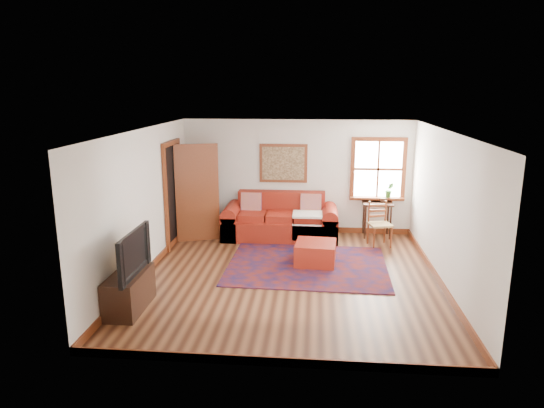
# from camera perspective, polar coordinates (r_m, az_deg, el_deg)

# --- Properties ---
(ground) EXTENTS (5.50, 5.50, 0.00)m
(ground) POSITION_cam_1_polar(r_m,az_deg,el_deg) (8.40, 2.06, -8.60)
(ground) COLOR #3B1C10
(ground) RESTS_ON ground
(room_envelope) EXTENTS (5.04, 5.54, 2.52)m
(room_envelope) POSITION_cam_1_polar(r_m,az_deg,el_deg) (7.94, 2.16, 2.54)
(room_envelope) COLOR silver
(room_envelope) RESTS_ON ground
(window) EXTENTS (1.18, 0.20, 1.38)m
(window) POSITION_cam_1_polar(r_m,az_deg,el_deg) (10.72, 12.51, 3.28)
(window) COLOR white
(window) RESTS_ON ground
(doorway) EXTENTS (0.89, 1.08, 2.14)m
(doorway) POSITION_cam_1_polar(r_m,az_deg,el_deg) (10.12, -9.87, 1.40)
(doorway) COLOR black
(doorway) RESTS_ON ground
(framed_artwork) EXTENTS (1.05, 0.07, 0.85)m
(framed_artwork) POSITION_cam_1_polar(r_m,az_deg,el_deg) (10.63, 1.34, 4.80)
(framed_artwork) COLOR brown
(framed_artwork) RESTS_ON ground
(persian_rug) EXTENTS (2.91, 2.35, 0.02)m
(persian_rug) POSITION_cam_1_polar(r_m,az_deg,el_deg) (8.92, 4.16, -7.21)
(persian_rug) COLOR #62160E
(persian_rug) RESTS_ON ground
(red_leather_sofa) EXTENTS (2.44, 1.01, 0.96)m
(red_leather_sofa) POSITION_cam_1_polar(r_m,az_deg,el_deg) (10.47, 1.03, -2.24)
(red_leather_sofa) COLOR maroon
(red_leather_sofa) RESTS_ON ground
(red_ottoman) EXTENTS (0.77, 0.77, 0.41)m
(red_ottoman) POSITION_cam_1_polar(r_m,az_deg,el_deg) (8.97, 5.14, -5.77)
(red_ottoman) COLOR maroon
(red_ottoman) RESTS_ON ground
(side_table) EXTENTS (0.63, 0.47, 0.76)m
(side_table) POSITION_cam_1_polar(r_m,az_deg,el_deg) (10.69, 12.30, -0.48)
(side_table) COLOR black
(side_table) RESTS_ON ground
(ladder_back_chair) EXTENTS (0.51, 0.50, 0.91)m
(ladder_back_chair) POSITION_cam_1_polar(r_m,az_deg,el_deg) (10.14, 12.48, -2.09)
(ladder_back_chair) COLOR tan
(ladder_back_chair) RESTS_ON ground
(media_cabinet) EXTENTS (0.45, 1.01, 0.55)m
(media_cabinet) POSITION_cam_1_polar(r_m,az_deg,el_deg) (7.46, -16.46, -9.83)
(media_cabinet) COLOR black
(media_cabinet) RESTS_ON ground
(television) EXTENTS (0.15, 1.13, 0.65)m
(television) POSITION_cam_1_polar(r_m,az_deg,el_deg) (7.21, -16.72, -5.53)
(television) COLOR black
(television) RESTS_ON media_cabinet
(candle_hurricane) EXTENTS (0.12, 0.12, 0.18)m
(candle_hurricane) POSITION_cam_1_polar(r_m,az_deg,el_deg) (7.69, -15.11, -6.14)
(candle_hurricane) COLOR silver
(candle_hurricane) RESTS_ON media_cabinet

